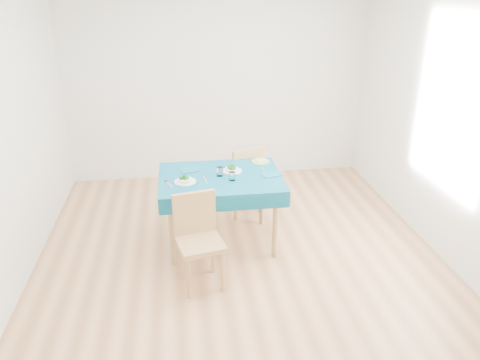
{
  "coord_description": "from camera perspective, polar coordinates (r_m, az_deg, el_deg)",
  "views": [
    {
      "loc": [
        -0.55,
        -3.97,
        2.55
      ],
      "look_at": [
        0.0,
        0.0,
        0.85
      ],
      "focal_mm": 35.0,
      "sensor_mm": 36.0,
      "label": 1
    }
  ],
  "objects": [
    {
      "name": "tumbler_center",
      "position": [
        4.68,
        -2.47,
        1.05
      ],
      "size": [
        0.07,
        0.07,
        0.09
      ],
      "primitive_type": "cylinder",
      "color": "white",
      "rests_on": "table"
    },
    {
      "name": "bowl_near",
      "position": [
        4.55,
        -6.7,
        0.11
      ],
      "size": [
        0.21,
        0.21,
        0.06
      ],
      "primitive_type": null,
      "color": "white",
      "rests_on": "table"
    },
    {
      "name": "tumbler_side",
      "position": [
        4.57,
        -0.97,
        0.48
      ],
      "size": [
        0.07,
        0.07,
        0.08
      ],
      "primitive_type": "cylinder",
      "color": "white",
      "rests_on": "table"
    },
    {
      "name": "knife_near",
      "position": [
        4.6,
        -4.27,
        0.05
      ],
      "size": [
        0.04,
        0.21,
        0.0
      ],
      "primitive_type": "cube",
      "rotation": [
        0.0,
        0.0,
        0.13
      ],
      "color": "silver",
      "rests_on": "table"
    },
    {
      "name": "chair_near",
      "position": [
        4.13,
        -4.88,
        -7.03
      ],
      "size": [
        0.47,
        0.5,
        0.97
      ],
      "primitive_type": "cube",
      "rotation": [
        0.0,
        0.0,
        0.21
      ],
      "color": "#9E7B4A",
      "rests_on": "ground"
    },
    {
      "name": "napkin_far",
      "position": [
        4.72,
        3.88,
        0.7
      ],
      "size": [
        0.23,
        0.18,
        0.01
      ],
      "primitive_type": "cube",
      "rotation": [
        0.0,
        0.0,
        0.25
      ],
      "color": "#0D546F",
      "rests_on": "table"
    },
    {
      "name": "room_shell",
      "position": [
        4.18,
        0.0,
        6.3
      ],
      "size": [
        4.02,
        4.52,
        2.73
      ],
      "color": "#9D6A41",
      "rests_on": "ground"
    },
    {
      "name": "chair_far",
      "position": [
        5.44,
        0.02,
        1.22
      ],
      "size": [
        0.58,
        0.6,
        1.06
      ],
      "primitive_type": "cube",
      "rotation": [
        0.0,
        0.0,
        3.56
      ],
      "color": "#9E7B4A",
      "rests_on": "ground"
    },
    {
      "name": "bread_slice",
      "position": [
        5.05,
        2.52,
        2.41
      ],
      "size": [
        0.11,
        0.11,
        0.01
      ],
      "primitive_type": "cube",
      "rotation": [
        0.0,
        0.0,
        0.2
      ],
      "color": "beige",
      "rests_on": "side_plate"
    },
    {
      "name": "knife_far",
      "position": [
        4.8,
        3.06,
        1.1
      ],
      "size": [
        0.04,
        0.2,
        0.0
      ],
      "primitive_type": "cube",
      "rotation": [
        0.0,
        0.0,
        0.13
      ],
      "color": "silver",
      "rests_on": "table"
    },
    {
      "name": "fork_near",
      "position": [
        4.54,
        -8.67,
        -0.5
      ],
      "size": [
        0.09,
        0.19,
        0.0
      ],
      "primitive_type": "cube",
      "rotation": [
        0.0,
        0.0,
        0.34
      ],
      "color": "silver",
      "rests_on": "table"
    },
    {
      "name": "napkin_near",
      "position": [
        4.84,
        -6.15,
        1.2
      ],
      "size": [
        0.22,
        0.19,
        0.01
      ],
      "primitive_type": "cube",
      "rotation": [
        0.0,
        0.0,
        0.35
      ],
      "color": "#0D546F",
      "rests_on": "table"
    },
    {
      "name": "side_plate",
      "position": [
        5.06,
        2.52,
        2.29
      ],
      "size": [
        0.19,
        0.19,
        0.01
      ],
      "primitive_type": "cylinder",
      "color": "#B0BC5C",
      "rests_on": "table"
    },
    {
      "name": "fork_far",
      "position": [
        4.82,
        -1.78,
        1.19
      ],
      "size": [
        0.07,
        0.17,
        0.0
      ],
      "primitive_type": "cube",
      "rotation": [
        0.0,
        0.0,
        -0.26
      ],
      "color": "silver",
      "rests_on": "table"
    },
    {
      "name": "table",
      "position": [
        4.83,
        -2.35,
        -3.7
      ],
      "size": [
        1.21,
        0.92,
        0.76
      ],
      "primitive_type": "cube",
      "color": "#094B64",
      "rests_on": "ground"
    },
    {
      "name": "bowl_far",
      "position": [
        4.78,
        -0.99,
        1.39
      ],
      "size": [
        0.2,
        0.2,
        0.06
      ],
      "primitive_type": null,
      "color": "white",
      "rests_on": "table"
    }
  ]
}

